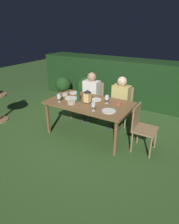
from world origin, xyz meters
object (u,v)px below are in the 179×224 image
object	(u,v)px
chair_side_right_a	(94,98)
dining_table	(90,105)
person_in_mustard	(120,100)
plate_d	(97,99)
bowl_olives	(118,103)
wine_glass_b	(93,105)
person_in_cream	(90,94)
chair_side_right_b	(123,103)
bowl_bread	(71,102)
lantern_centerpiece	(87,96)
plate_a	(71,98)
plate_c	(109,111)
bowl_salad	(84,97)
bowl_dip	(65,94)
potted_plant_by_hedge	(63,86)
wine_glass_c	(107,98)
potted_plant_corner	(86,88)
plate_b	(74,93)
green_bottle_on_table	(78,96)
wine_glass_a	(59,97)
chair_head_far	(142,126)

from	to	relation	value
chair_side_right_a	dining_table	bearing A→B (deg)	-66.38
person_in_mustard	plate_d	bearing A→B (deg)	-123.30
plate_d	bowl_olives	bearing A→B (deg)	-1.54
wine_glass_b	dining_table	bearing A→B (deg)	129.92
person_in_cream	chair_side_right_b	distance (m)	0.80
wine_glass_b	bowl_bread	size ratio (longest dim) A/B	1.02
lantern_centerpiece	plate_a	xyz separation A→B (m)	(-0.43, 0.03, -0.14)
plate_a	chair_side_right_b	bearing A→B (deg)	47.07
plate_c	bowl_bread	distance (m)	0.80
chair_side_right_b	bowl_olives	bearing A→B (deg)	-76.17
bowl_salad	bowl_dip	size ratio (longest dim) A/B	1.15
chair_side_right_b	bowl_olives	xyz separation A→B (m)	(0.17, -0.70, 0.28)
chair_side_right_b	wine_glass_b	bearing A→B (deg)	-94.63
potted_plant_by_hedge	plate_d	bearing A→B (deg)	-34.36
bowl_bread	bowl_salad	world-z (taller)	bowl_bread
chair_side_right_a	wine_glass_c	size ratio (longest dim) A/B	5.15
potted_plant_by_hedge	potted_plant_corner	bearing A→B (deg)	1.26
person_in_cream	plate_b	world-z (taller)	person_in_cream
lantern_centerpiece	green_bottle_on_table	bearing A→B (deg)	-174.40
bowl_olives	potted_plant_by_hedge	xyz separation A→B (m)	(-2.43, 1.34, -0.35)
person_in_cream	green_bottle_on_table	distance (m)	0.79
bowl_olives	potted_plant_by_hedge	size ratio (longest dim) A/B	0.17
chair_side_right_a	wine_glass_b	size ratio (longest dim) A/B	5.15
person_in_cream	potted_plant_corner	xyz separation A→B (m)	(-0.65, 0.85, -0.18)
dining_table	chair_side_right_b	distance (m)	0.97
plate_a	plate_b	size ratio (longest dim) A/B	1.27
plate_a	bowl_dip	size ratio (longest dim) A/B	1.97
potted_plant_by_hedge	wine_glass_a	bearing A→B (deg)	-53.48
green_bottle_on_table	wine_glass_b	xyz separation A→B (m)	(0.51, -0.27, 0.01)
chair_side_right_a	wine_glass_c	bearing A→B (deg)	-46.85
dining_table	lantern_centerpiece	xyz separation A→B (m)	(-0.02, -0.05, 0.20)
wine_glass_c	wine_glass_a	bearing A→B (deg)	-153.46
bowl_olives	plate_a	bearing A→B (deg)	-169.18
chair_head_far	person_in_mustard	bearing A→B (deg)	136.49
chair_head_far	bowl_salad	size ratio (longest dim) A/B	5.81
bowl_olives	potted_plant_by_hedge	bearing A→B (deg)	151.21
dining_table	potted_plant_corner	xyz separation A→B (m)	(-1.03, 1.53, -0.22)
bowl_dip	dining_table	bearing A→B (deg)	-6.44
lantern_centerpiece	wine_glass_a	size ratio (longest dim) A/B	1.57
plate_a	wine_glass_a	bearing A→B (deg)	-104.86
wine_glass_c	potted_plant_by_hedge	size ratio (longest dim) A/B	0.24
chair_side_right_a	plate_b	world-z (taller)	chair_side_right_a
chair_side_right_a	wine_glass_b	xyz separation A→B (m)	(0.67, -1.22, 0.37)
dining_table	chair_head_far	bearing A→B (deg)	0.00
plate_d	potted_plant_corner	distance (m)	1.75
chair_head_far	plate_a	bearing A→B (deg)	-179.32
lantern_centerpiece	potted_plant_corner	bearing A→B (deg)	122.77
plate_d	bowl_dip	size ratio (longest dim) A/B	1.61
wine_glass_a	green_bottle_on_table	bearing A→B (deg)	39.04
chair_side_right_a	person_in_cream	distance (m)	0.25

